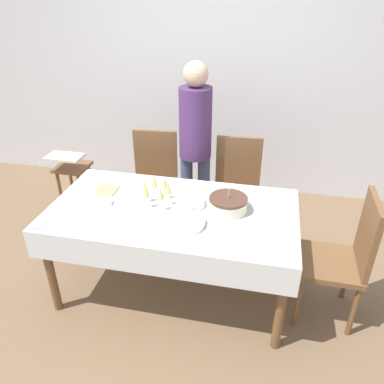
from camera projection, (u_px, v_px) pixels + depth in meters
name	position (u px, v px, depth m)	size (l,w,h in m)	color
ground_plane	(175.00, 287.00, 2.97)	(12.00, 12.00, 0.00)	brown
wall_back	(216.00, 67.00, 3.87)	(8.00, 0.05, 2.70)	silver
dining_table	(173.00, 221.00, 2.66)	(1.73, 0.93, 0.73)	white
dining_chair_far_left	(154.00, 179.00, 3.45)	(0.45, 0.45, 0.96)	brown
dining_chair_far_right	(237.00, 188.00, 3.31)	(0.45, 0.45, 0.96)	brown
dining_chair_right_end	(345.00, 255.00, 2.49)	(0.43, 0.43, 0.96)	brown
birthday_cake	(228.00, 204.00, 2.57)	(0.26, 0.26, 0.17)	beige
champagne_tray	(157.00, 193.00, 2.63)	(0.30, 0.30, 0.18)	silver
plate_stack_main	(185.00, 222.00, 2.43)	(0.26, 0.26, 0.03)	white
plate_stack_dessert	(190.00, 203.00, 2.64)	(0.20, 0.20, 0.04)	white
cake_knife	(225.00, 224.00, 2.44)	(0.30, 0.09, 0.00)	silver
fork_pile	(101.00, 202.00, 2.68)	(0.17, 0.07, 0.02)	silver
napkin_pile	(107.00, 190.00, 2.84)	(0.15, 0.15, 0.01)	#E0D166
person_standing	(195.00, 137.00, 3.24)	(0.28, 0.28, 1.58)	#3F4C72
high_chair	(72.00, 174.00, 3.65)	(0.33, 0.35, 0.71)	brown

